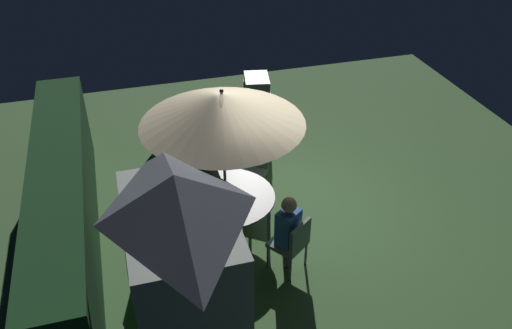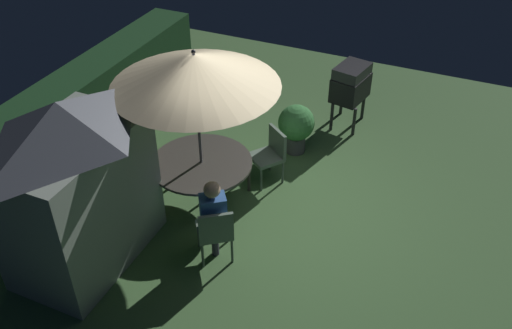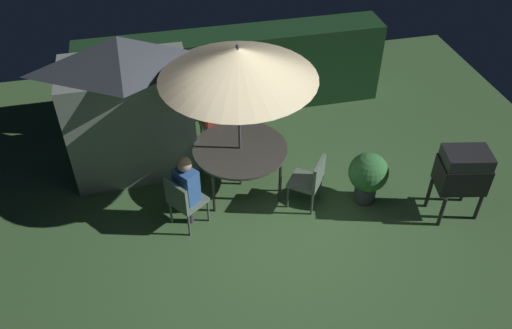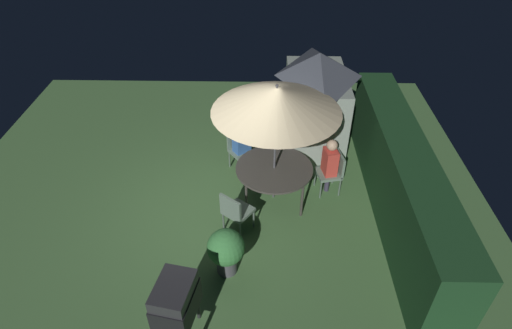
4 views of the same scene
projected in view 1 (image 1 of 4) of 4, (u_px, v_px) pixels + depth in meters
name	position (u px, v px, depth m)	size (l,w,h in m)	color
ground_plane	(289.00, 208.00, 9.05)	(11.00, 11.00, 0.00)	#47703D
hedge_backdrop	(65.00, 208.00, 7.81)	(5.76, 0.75, 1.58)	#193D1E
garden_shed	(182.00, 257.00, 6.32)	(2.09, 1.30, 2.43)	gray
patio_table	(226.00, 199.00, 8.11)	(1.51, 1.51, 0.76)	#47423D
patio_umbrella	(222.00, 109.00, 7.25)	(2.32, 2.32, 2.55)	#4C4C51
bbq_grill	(257.00, 93.00, 10.81)	(0.78, 0.63, 1.20)	black
chair_near_shed	(150.00, 233.00, 7.75)	(0.54, 0.55, 0.90)	slate
chair_far_side	(292.00, 242.00, 7.59)	(0.65, 0.65, 0.90)	slate
chair_toward_hedge	(253.00, 168.00, 9.15)	(0.65, 0.65, 0.90)	slate
potted_plant_by_shed	(245.00, 141.00, 9.90)	(0.62, 0.62, 0.89)	#4C4C51
person_in_red	(154.00, 217.00, 7.64)	(0.38, 0.30, 1.26)	#CC3D33
person_in_blue	(288.00, 226.00, 7.49)	(0.39, 0.42, 1.26)	#3866B2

